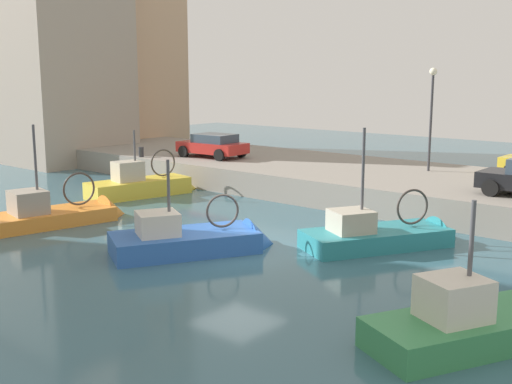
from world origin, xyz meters
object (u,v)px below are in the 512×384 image
fishing_boat_blue (197,248)px  mooring_bollard_north (141,152)px  fishing_boat_green (500,333)px  parked_car_red (213,145)px  quay_streetlamp (432,102)px  fishing_boat_yellow (145,193)px  fishing_boat_orange (57,221)px  fishing_boat_teal (386,243)px

fishing_boat_blue → mooring_bollard_north: size_ratio=10.46×
fishing_boat_green → mooring_bollard_north: (8.72, 23.09, 1.36)m
parked_car_red → fishing_boat_green: bearing=-119.3°
fishing_boat_blue → mooring_bollard_north: 15.54m
quay_streetlamp → mooring_bollard_north: bearing=111.4°
fishing_boat_green → mooring_bollard_north: size_ratio=11.86×
fishing_boat_yellow → mooring_bollard_north: 5.33m
fishing_boat_blue → mooring_bollard_north: fishing_boat_blue is taller
fishing_boat_blue → mooring_bollard_north: bearing=57.6°
mooring_bollard_north → quay_streetlamp: bearing=-68.6°
fishing_boat_green → quay_streetlamp: size_ratio=1.35×
fishing_boat_green → fishing_boat_blue: bearing=87.6°
fishing_boat_orange → quay_streetlamp: 17.53m
fishing_boat_blue → fishing_boat_yellow: size_ratio=0.98×
fishing_boat_green → parked_car_red: fishing_boat_green is taller
fishing_boat_yellow → parked_car_red: 5.97m
fishing_boat_blue → fishing_boat_yellow: 10.36m
mooring_bollard_north → fishing_boat_yellow: bearing=-127.6°
mooring_bollard_north → fishing_boat_green: bearing=-110.7°
fishing_boat_yellow → parked_car_red: size_ratio=1.49×
parked_car_red → quay_streetlamp: 11.98m
quay_streetlamp → fishing_boat_orange: bearing=150.7°
fishing_boat_blue → fishing_boat_green: bearing=-92.4°
fishing_boat_teal → mooring_bollard_north: fishing_boat_teal is taller
parked_car_red → mooring_bollard_north: 4.04m
fishing_boat_orange → parked_car_red: 12.16m
fishing_boat_orange → fishing_boat_blue: fishing_boat_orange is taller
parked_car_red → fishing_boat_yellow: bearing=-170.6°
fishing_boat_blue → parked_car_red: bearing=42.6°
parked_car_red → fishing_boat_orange: bearing=-165.7°
fishing_boat_green → parked_car_red: size_ratio=1.65×
fishing_boat_yellow → fishing_boat_teal: 13.36m
fishing_boat_green → mooring_bollard_north: fishing_boat_green is taller
fishing_boat_orange → fishing_boat_blue: size_ratio=1.07×
fishing_boat_orange → fishing_boat_blue: bearing=-82.9°
fishing_boat_teal → quay_streetlamp: (9.31, 3.01, 4.35)m
fishing_boat_yellow → parked_car_red: bearing=9.4°
fishing_boat_teal → quay_streetlamp: size_ratio=1.22×
fishing_boat_green → quay_streetlamp: 17.33m
parked_car_red → fishing_boat_teal: bearing=-113.3°
fishing_boat_green → parked_car_red: bearing=60.7°
fishing_boat_green → fishing_boat_teal: 7.59m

